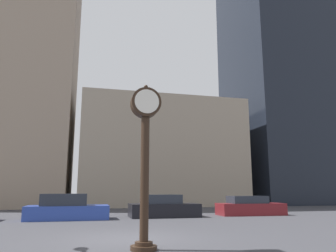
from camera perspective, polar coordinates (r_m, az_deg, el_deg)
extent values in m
plane|color=#38383D|center=(11.41, -6.97, -18.89)|extent=(200.00, 200.00, 0.00)
cube|color=gray|center=(39.38, -27.05, 12.55)|extent=(15.28, 12.00, 33.06)
cube|color=gray|center=(36.19, -1.93, -5.08)|extent=(16.34, 12.00, 10.66)
cube|color=black|center=(44.75, 19.52, 7.48)|extent=(12.88, 12.00, 30.61)
cylinder|color=black|center=(9.27, -4.25, -20.41)|extent=(0.72, 0.72, 0.12)
cylinder|color=black|center=(9.25, -4.24, -19.74)|extent=(0.48, 0.48, 0.10)
cylinder|color=black|center=(9.15, -4.09, -8.90)|extent=(0.24, 0.24, 3.38)
cylinder|color=black|center=(9.47, -3.91, 4.00)|extent=(0.85, 0.38, 0.85)
cylinder|color=white|center=(9.27, -3.69, 4.32)|extent=(0.70, 0.02, 0.70)
cylinder|color=white|center=(9.66, -4.12, 3.70)|extent=(0.70, 0.02, 0.70)
sphere|color=black|center=(9.60, -3.87, 6.80)|extent=(0.12, 0.12, 0.12)
cube|color=#28429E|center=(19.01, -17.06, -14.20)|extent=(4.32, 1.92, 0.74)
cube|color=#232833|center=(18.99, -17.61, -12.11)|extent=(2.38, 1.68, 0.63)
cube|color=black|center=(19.92, -0.69, -14.46)|extent=(4.05, 1.93, 0.77)
cube|color=#232833|center=(19.85, -1.27, -12.59)|extent=(2.23, 1.70, 0.53)
cube|color=maroon|center=(22.05, 14.18, -13.86)|extent=(4.22, 1.88, 0.73)
cube|color=#232833|center=(21.94, 13.60, -12.34)|extent=(2.35, 1.60, 0.46)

